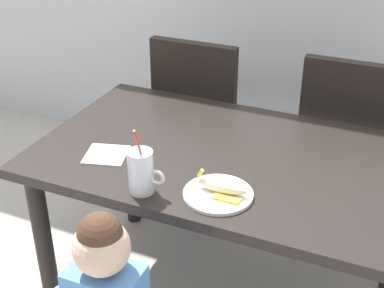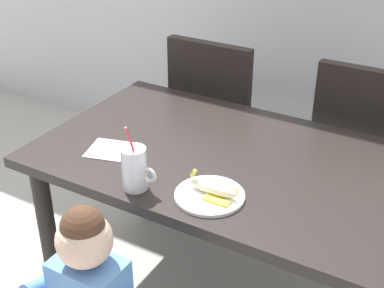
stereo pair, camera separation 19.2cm
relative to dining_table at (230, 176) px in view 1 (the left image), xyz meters
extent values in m
cube|color=black|center=(0.00, 0.00, 0.08)|extent=(1.44, 0.86, 0.04)
cylinder|color=black|center=(-0.64, -0.35, -0.29)|extent=(0.07, 0.07, 0.69)
cylinder|color=black|center=(-0.64, 0.35, -0.29)|extent=(0.07, 0.07, 0.69)
cube|color=black|center=(-0.37, 0.70, -0.18)|extent=(0.44, 0.44, 0.06)
cube|color=black|center=(-0.37, 0.50, 0.09)|extent=(0.42, 0.05, 0.48)
cylinder|color=black|center=(-0.18, 0.89, -0.42)|extent=(0.04, 0.04, 0.42)
cylinder|color=black|center=(-0.56, 0.89, -0.42)|extent=(0.04, 0.04, 0.42)
cylinder|color=black|center=(-0.18, 0.51, -0.42)|extent=(0.04, 0.04, 0.42)
cylinder|color=black|center=(-0.56, 0.51, -0.42)|extent=(0.04, 0.04, 0.42)
cube|color=black|center=(0.34, 0.73, -0.18)|extent=(0.44, 0.44, 0.06)
cube|color=black|center=(0.34, 0.53, 0.09)|extent=(0.42, 0.05, 0.48)
cylinder|color=black|center=(0.53, 0.92, -0.42)|extent=(0.04, 0.04, 0.42)
cylinder|color=black|center=(0.15, 0.92, -0.42)|extent=(0.04, 0.04, 0.42)
cylinder|color=black|center=(0.53, 0.54, -0.42)|extent=(0.04, 0.04, 0.42)
cylinder|color=black|center=(0.15, 0.54, -0.42)|extent=(0.04, 0.04, 0.42)
sphere|color=beige|center=(-0.16, -0.64, 0.09)|extent=(0.17, 0.17, 0.17)
sphere|color=#472D1E|center=(-0.16, -0.64, 0.14)|extent=(0.13, 0.13, 0.13)
cylinder|color=silver|center=(-0.19, -0.35, 0.17)|extent=(0.08, 0.08, 0.15)
cylinder|color=white|center=(-0.19, -0.35, 0.14)|extent=(0.07, 0.07, 0.08)
torus|color=silver|center=(-0.13, -0.35, 0.17)|extent=(0.06, 0.01, 0.06)
cylinder|color=#E5333F|center=(-0.18, -0.35, 0.24)|extent=(0.01, 0.08, 0.21)
cylinder|color=white|center=(0.06, -0.27, 0.10)|extent=(0.23, 0.23, 0.01)
ellipsoid|color=#F4EAC6|center=(0.06, -0.26, 0.13)|extent=(0.17, 0.05, 0.04)
cube|color=yellow|center=(0.09, -0.30, 0.11)|extent=(0.09, 0.03, 0.01)
cube|color=yellow|center=(0.08, -0.23, 0.11)|extent=(0.09, 0.03, 0.01)
cylinder|color=yellow|center=(-0.01, -0.26, 0.16)|extent=(0.02, 0.01, 0.03)
cube|color=silver|center=(-0.42, -0.19, 0.10)|extent=(0.18, 0.18, 0.00)
camera|label=1|loc=(0.55, -1.63, 1.09)|focal=49.92mm
camera|label=2|loc=(0.72, -1.54, 1.09)|focal=49.92mm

